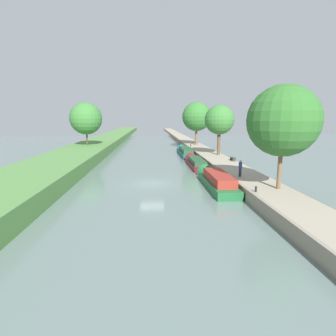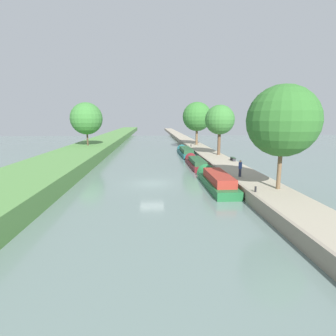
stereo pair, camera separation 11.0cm
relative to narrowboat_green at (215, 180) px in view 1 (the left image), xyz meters
name	(u,v)px [view 1 (the left image)]	position (x,y,z in m)	size (l,w,h in m)	color
ground_plane	(152,183)	(-6.38, 1.42, -0.62)	(160.00, 160.00, 0.00)	slate
left_grassy_bank	(35,177)	(-18.16, 1.42, 0.22)	(7.81, 260.00, 1.66)	#518442
right_towpath	(243,178)	(3.35, 1.42, -0.12)	(3.72, 260.00, 0.99)	#9E937F
stone_quay	(225,178)	(1.36, 1.42, -0.10)	(0.25, 260.00, 1.04)	gray
narrowboat_green	(215,180)	(0.00, 0.00, 0.00)	(2.15, 10.31, 2.19)	#1E6033
narrowboat_maroon	(195,162)	(-0.06, 12.01, -0.14)	(1.96, 10.19, 1.86)	maroon
narrowboat_teal	(185,152)	(-0.07, 23.95, -0.04)	(2.05, 12.32, 2.04)	#195B60
tree_rightbank_near	(283,121)	(4.01, -5.15, 5.89)	(5.68, 5.68, 8.37)	brown
tree_rightbank_midnear	(219,120)	(4.33, 16.24, 5.84)	(4.60, 4.60, 7.81)	brown
tree_rightbank_midfar	(197,117)	(3.56, 33.18, 6.43)	(6.25, 6.25, 9.21)	brown
tree_leftbank_downstream	(86,119)	(-18.41, 26.02, 6.05)	(5.94, 5.94, 7.97)	#4C3828
person_walking	(240,168)	(2.40, -0.27, 1.24)	(0.34, 0.34, 1.66)	#282D42
mooring_bollard_near	(256,189)	(1.79, -6.00, 0.60)	(0.16, 0.16, 0.45)	black
mooring_bollard_far	(191,145)	(1.79, 29.27, 0.60)	(0.16, 0.16, 0.45)	black
park_bench	(233,158)	(4.76, 9.88, 0.72)	(0.44, 1.50, 0.47)	#333338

